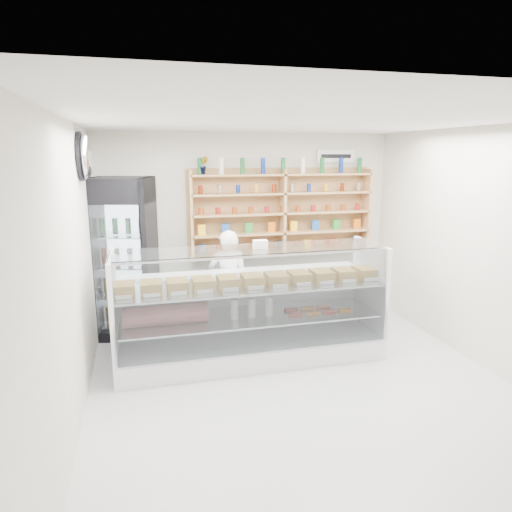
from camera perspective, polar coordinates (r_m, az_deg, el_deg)
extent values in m
plane|color=#B5B4B9|center=(5.20, 5.75, -15.85)|extent=(5.00, 5.00, 0.00)
plane|color=white|center=(4.59, 6.54, 16.59)|extent=(5.00, 5.00, 0.00)
plane|color=beige|center=(7.06, -0.95, 3.81)|extent=(4.50, 0.00, 4.50)
plane|color=beige|center=(2.63, 25.82, -12.71)|extent=(4.50, 0.00, 4.50)
plane|color=beige|center=(4.47, -22.10, -2.25)|extent=(0.00, 5.00, 5.00)
plane|color=beige|center=(5.87, 27.18, 0.64)|extent=(0.00, 5.00, 5.00)
cube|color=white|center=(5.76, -0.67, -11.38)|extent=(3.22, 0.91, 0.27)
cube|color=white|center=(5.98, -1.65, -5.64)|extent=(3.22, 0.05, 0.68)
cube|color=silver|center=(5.61, -0.68, -7.52)|extent=(3.09, 0.80, 0.02)
cube|color=silver|center=(5.48, -0.69, -3.63)|extent=(3.15, 0.84, 0.02)
cube|color=silver|center=(5.11, 0.49, -6.17)|extent=(3.15, 0.13, 1.12)
cube|color=silver|center=(5.32, -0.56, 0.88)|extent=(3.15, 0.64, 0.01)
imported|color=white|center=(6.27, -3.45, -3.46)|extent=(0.61, 0.47, 1.49)
cube|color=black|center=(6.51, -16.08, -0.20)|extent=(0.94, 0.92, 2.18)
cube|color=#2A0433|center=(6.03, -15.90, 7.76)|extent=(0.76, 0.21, 0.31)
cube|color=silver|center=(6.17, -15.30, -1.77)|extent=(0.64, 0.16, 1.72)
cube|color=tan|center=(6.73, -8.14, 4.89)|extent=(0.04, 0.28, 1.33)
cube|color=tan|center=(7.01, 3.34, 5.30)|extent=(0.04, 0.28, 1.33)
cube|color=tan|center=(7.55, 13.57, 5.49)|extent=(0.04, 0.28, 1.33)
cube|color=tan|center=(7.11, 3.28, 0.58)|extent=(2.80, 0.28, 0.03)
cube|color=tan|center=(7.06, 3.31, 2.97)|extent=(2.80, 0.28, 0.03)
cube|color=tan|center=(7.01, 3.34, 5.39)|extent=(2.80, 0.28, 0.03)
cube|color=tan|center=(6.98, 3.38, 7.83)|extent=(2.80, 0.28, 0.03)
cube|color=tan|center=(6.96, 3.41, 10.13)|extent=(2.80, 0.28, 0.03)
imported|color=#1E6626|center=(6.69, -6.61, 11.21)|extent=(0.15, 0.12, 0.26)
ellipsoid|color=silver|center=(5.52, -20.55, 11.56)|extent=(0.15, 0.50, 0.50)
cube|color=white|center=(7.40, 9.93, 12.20)|extent=(0.62, 0.03, 0.20)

